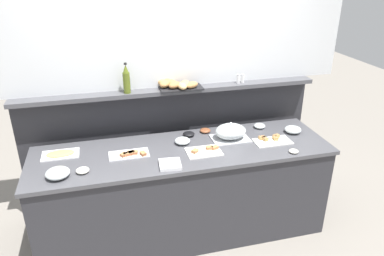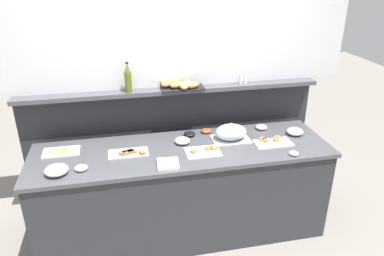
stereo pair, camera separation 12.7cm
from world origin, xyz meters
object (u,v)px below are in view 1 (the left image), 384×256
cold_cuts_platter (60,154)px  pepper_shaker (243,79)px  sandwich_platter_front (204,151)px  bread_basket (176,84)px  glass_bowl_medium (260,126)px  sandwich_platter_side (272,140)px  glass_bowl_extra (58,173)px  olive_oil_bottle (126,80)px  condiment_bowl_cream (205,130)px  condiment_bowl_red (294,151)px  napkin_stack (170,164)px  condiment_bowl_dark (83,170)px  condiment_bowl_teal (189,134)px  sandwich_platter_rear (130,154)px  glass_bowl_small (182,141)px  glass_bowl_large (293,130)px  salt_shaker (238,79)px  serving_cloche (230,132)px

cold_cuts_platter → pepper_shaker: 1.82m
sandwich_platter_front → bread_basket: size_ratio=0.68×
sandwich_platter_front → glass_bowl_medium: bearing=27.5°
sandwich_platter_side → sandwich_platter_front: (-0.65, -0.04, -0.00)m
glass_bowl_extra → olive_oil_bottle: size_ratio=0.65×
condiment_bowl_cream → condiment_bowl_red: size_ratio=1.24×
condiment_bowl_cream → napkin_stack: size_ratio=0.59×
condiment_bowl_dark → pepper_shaker: pepper_shaker is taller
cold_cuts_platter → condiment_bowl_teal: (1.13, 0.09, 0.01)m
sandwich_platter_rear → condiment_bowl_teal: 0.62m
sandwich_platter_front → glass_bowl_extra: bearing=-174.7°
olive_oil_bottle → condiment_bowl_teal: bearing=-21.5°
glass_bowl_small → glass_bowl_extra: bearing=-163.2°
glass_bowl_large → salt_shaker: salt_shaker is taller
glass_bowl_small → salt_shaker: size_ratio=1.58×
sandwich_platter_rear → condiment_bowl_dark: (-0.38, -0.18, 0.01)m
glass_bowl_large → olive_oil_bottle: olive_oil_bottle is taller
sandwich_platter_side → glass_bowl_medium: (0.01, 0.30, 0.01)m
condiment_bowl_teal → napkin_stack: condiment_bowl_teal is taller
cold_cuts_platter → olive_oil_bottle: 0.85m
salt_shaker → bread_basket: salt_shaker is taller
glass_bowl_large → glass_bowl_medium: (-0.26, 0.18, -0.01)m
glass_bowl_small → pepper_shaker: (0.69, 0.37, 0.42)m
glass_bowl_small → condiment_bowl_teal: 0.17m
cold_cuts_platter → salt_shaker: bearing=10.8°
condiment_bowl_red → sandwich_platter_front: bearing=164.7°
sandwich_platter_side → glass_bowl_extra: size_ratio=1.84×
sandwich_platter_front → glass_bowl_large: glass_bowl_large is taller
sandwich_platter_rear → sandwich_platter_front: (0.62, -0.10, -0.00)m
glass_bowl_small → salt_shaker: (0.65, 0.37, 0.42)m
sandwich_platter_side → bread_basket: size_ratio=0.77×
glass_bowl_extra → condiment_bowl_dark: bearing=8.2°
condiment_bowl_cream → bread_basket: 0.52m
serving_cloche → condiment_bowl_cream: (-0.18, 0.20, -0.06)m
condiment_bowl_teal → salt_shaker: salt_shaker is taller
sandwich_platter_front → bread_basket: bread_basket is taller
sandwich_platter_front → glass_bowl_large: size_ratio=1.89×
glass_bowl_large → bread_basket: 1.19m
bread_basket → pepper_shaker: bearing=0.7°
sandwich_platter_front → condiment_bowl_teal: size_ratio=2.74×
sandwich_platter_side → serving_cloche: (-0.35, 0.13, 0.06)m
bread_basket → serving_cloche: bearing=-42.6°
sandwich_platter_front → sandwich_platter_side: bearing=3.8°
condiment_bowl_dark → condiment_bowl_cream: bearing=22.6°
sandwich_platter_rear → condiment_bowl_teal: condiment_bowl_teal is taller
cold_cuts_platter → condiment_bowl_dark: condiment_bowl_dark is taller
sandwich_platter_side → olive_oil_bottle: (-1.22, 0.51, 0.51)m
condiment_bowl_cream → napkin_stack: 0.70m
sandwich_platter_front → condiment_bowl_red: sandwich_platter_front is taller
sandwich_platter_rear → napkin_stack: (0.29, -0.26, 0.00)m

